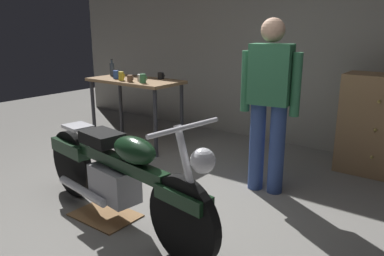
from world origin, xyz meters
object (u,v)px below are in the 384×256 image
mug_green_speckled (143,78)px  mug_blue_enamel (116,75)px  motorcycle (118,173)px  person_standing (269,99)px  mug_black_matte (161,76)px  mug_brown_stoneware (130,78)px  mug_yellow_tall (121,76)px  bottle (112,69)px  wooden_dresser (380,125)px  mug_white_ceramic (141,78)px

mug_green_speckled → mug_blue_enamel: mug_green_speckled is taller
motorcycle → person_standing: (0.67, 1.33, 0.48)m
mug_black_matte → mug_blue_enamel: bearing=-146.3°
motorcycle → mug_blue_enamel: 2.37m
motorcycle → mug_blue_enamel: bearing=145.9°
mug_brown_stoneware → mug_green_speckled: size_ratio=0.90×
mug_yellow_tall → bottle: bearing=152.3°
person_standing → mug_blue_enamel: 2.39m
mug_yellow_tall → bottle: 0.49m
person_standing → bottle: person_standing is taller
mug_yellow_tall → mug_black_matte: bearing=50.6°
wooden_dresser → motorcycle: bearing=-120.3°
motorcycle → mug_blue_enamel: size_ratio=19.92×
mug_white_ceramic → mug_black_matte: 0.33m
motorcycle → mug_brown_stoneware: size_ratio=21.34×
mug_brown_stoneware → mug_blue_enamel: 0.38m
motorcycle → mug_brown_stoneware: (-1.35, 1.47, 0.49)m
mug_green_speckled → mug_black_matte: bearing=98.8°
mug_white_ceramic → bottle: (-0.71, 0.15, 0.05)m
bottle → mug_blue_enamel: bearing=-32.2°
motorcycle → bottle: bottle is taller
mug_brown_stoneware → bottle: bearing=157.9°
mug_blue_enamel → mug_brown_stoneware: bearing=-14.1°
motorcycle → mug_green_speckled: mug_green_speckled is taller
mug_white_ceramic → person_standing: bearing=-7.3°
mug_white_ceramic → mug_green_speckled: size_ratio=1.02×
person_standing → mug_yellow_tall: (-2.20, 0.17, 0.03)m
wooden_dresser → mug_black_matte: bearing=-167.8°
mug_blue_enamel → motorcycle: bearing=-42.4°
motorcycle → mug_yellow_tall: size_ratio=19.17×
mug_green_speckled → mug_black_matte: mug_green_speckled is taller
mug_brown_stoneware → mug_blue_enamel: bearing=165.9°
mug_brown_stoneware → mug_black_matte: (0.15, 0.43, 0.00)m
mug_blue_enamel → mug_yellow_tall: bearing=-20.6°
mug_yellow_tall → mug_black_matte: mug_yellow_tall is taller
mug_white_ceramic → bottle: size_ratio=0.48×
person_standing → motorcycle: bearing=54.7°
motorcycle → wooden_dresser: 2.87m
motorcycle → bottle: 2.67m
wooden_dresser → mug_yellow_tall: (-2.98, -0.98, 0.41)m
motorcycle → mug_yellow_tall: (-1.54, 1.50, 0.51)m
bottle → mug_black_matte: bearing=13.3°
mug_white_ceramic → mug_yellow_tall: bearing=-164.8°
wooden_dresser → mug_brown_stoneware: 2.99m
motorcycle → mug_black_matte: size_ratio=19.26×
person_standing → mug_black_matte: (-1.87, 0.58, 0.02)m
wooden_dresser → mug_brown_stoneware: bearing=-160.2°
motorcycle → mug_blue_enamel: (-1.71, 1.56, 0.51)m
mug_green_speckled → mug_black_matte: size_ratio=1.00×
person_standing → mug_white_ceramic: size_ratio=14.41×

